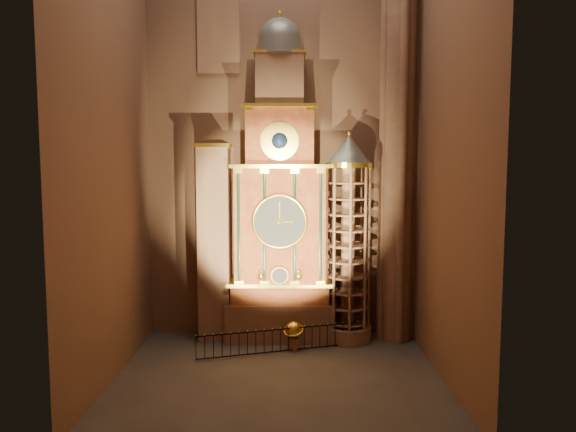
{
  "coord_description": "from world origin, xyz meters",
  "views": [
    {
      "loc": [
        0.44,
        -21.43,
        8.91
      ],
      "look_at": [
        0.42,
        3.0,
        6.67
      ],
      "focal_mm": 32.0,
      "sensor_mm": 36.0,
      "label": 1
    }
  ],
  "objects_px": {
    "portrait_tower": "(215,242)",
    "stair_turret": "(348,240)",
    "iron_railing": "(280,340)",
    "celestial_globe": "(293,333)",
    "astronomical_clock": "(280,212)"
  },
  "relations": [
    {
      "from": "portrait_tower",
      "to": "stair_turret",
      "type": "distance_m",
      "value": 6.91
    },
    {
      "from": "portrait_tower",
      "to": "celestial_globe",
      "type": "bearing_deg",
      "value": -23.61
    },
    {
      "from": "stair_turret",
      "to": "celestial_globe",
      "type": "bearing_deg",
      "value": -151.84
    },
    {
      "from": "astronomical_clock",
      "to": "iron_railing",
      "type": "height_order",
      "value": "astronomical_clock"
    },
    {
      "from": "astronomical_clock",
      "to": "stair_turret",
      "type": "xyz_separation_m",
      "value": [
        3.5,
        -0.26,
        -1.41
      ]
    },
    {
      "from": "portrait_tower",
      "to": "stair_turret",
      "type": "bearing_deg",
      "value": -2.33
    },
    {
      "from": "stair_turret",
      "to": "iron_railing",
      "type": "relative_size",
      "value": 1.38
    },
    {
      "from": "portrait_tower",
      "to": "iron_railing",
      "type": "relative_size",
      "value": 1.31
    },
    {
      "from": "portrait_tower",
      "to": "stair_turret",
      "type": "xyz_separation_m",
      "value": [
        6.9,
        -0.28,
        0.12
      ]
    },
    {
      "from": "astronomical_clock",
      "to": "iron_railing",
      "type": "xyz_separation_m",
      "value": [
        0.05,
        -2.18,
        -6.05
      ]
    },
    {
      "from": "iron_railing",
      "to": "astronomical_clock",
      "type": "bearing_deg",
      "value": 91.28
    },
    {
      "from": "astronomical_clock",
      "to": "celestial_globe",
      "type": "bearing_deg",
      "value": -68.79
    },
    {
      "from": "stair_turret",
      "to": "celestial_globe",
      "type": "distance_m",
      "value": 5.45
    },
    {
      "from": "celestial_globe",
      "to": "iron_railing",
      "type": "relative_size",
      "value": 0.18
    },
    {
      "from": "astronomical_clock",
      "to": "stair_turret",
      "type": "relative_size",
      "value": 1.55
    }
  ]
}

